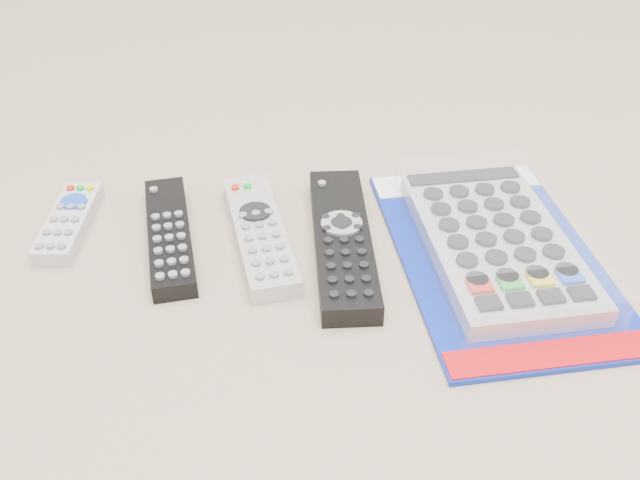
{
  "coord_description": "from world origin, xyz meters",
  "views": [
    {
      "loc": [
        -0.01,
        -0.59,
        0.45
      ],
      "look_at": [
        0.02,
        -0.02,
        0.01
      ],
      "focal_mm": 40.0,
      "sensor_mm": 36.0,
      "label": 1
    }
  ],
  "objects": [
    {
      "name": "remote_small_grey",
      "position": [
        -0.24,
        0.03,
        0.01
      ],
      "size": [
        0.05,
        0.13,
        0.02
      ],
      "rotation": [
        0.0,
        0.0,
        -0.06
      ],
      "color": "#B1B1B4",
      "rests_on": "ground"
    },
    {
      "name": "remote_slim_black",
      "position": [
        -0.13,
        0.0,
        0.01
      ],
      "size": [
        0.07,
        0.19,
        0.02
      ],
      "rotation": [
        0.0,
        0.0,
        0.17
      ],
      "color": "black",
      "rests_on": "ground"
    },
    {
      "name": "remote_silver_dvd",
      "position": [
        -0.04,
        0.0,
        0.01
      ],
      "size": [
        0.08,
        0.2,
        0.02
      ],
      "rotation": [
        0.0,
        0.0,
        0.18
      ],
      "color": "#B3B3B7",
      "rests_on": "ground"
    },
    {
      "name": "remote_large_black",
      "position": [
        0.04,
        -0.02,
        0.01
      ],
      "size": [
        0.06,
        0.23,
        0.03
      ],
      "rotation": [
        0.0,
        0.0,
        0.0
      ],
      "color": "black",
      "rests_on": "ground"
    },
    {
      "name": "jumbo_remote_packaged",
      "position": [
        0.2,
        -0.03,
        0.02
      ],
      "size": [
        0.22,
        0.33,
        0.04
      ],
      "rotation": [
        0.0,
        0.0,
        0.1
      ],
      "color": "#0E249E",
      "rests_on": "ground"
    }
  ]
}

